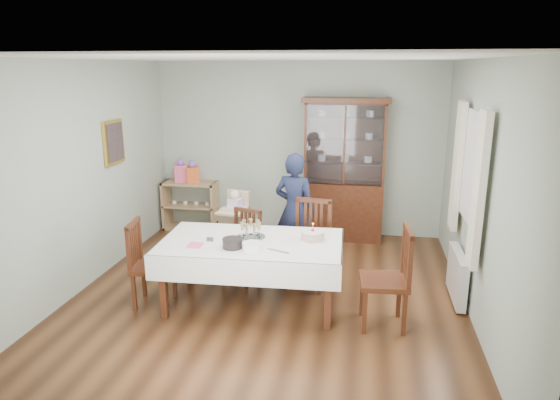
% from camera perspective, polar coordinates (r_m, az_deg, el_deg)
% --- Properties ---
extents(floor, '(5.00, 5.00, 0.00)m').
position_cam_1_polar(floor, '(5.98, -1.43, -10.96)').
color(floor, '#593319').
rests_on(floor, ground).
extents(room_shell, '(5.00, 5.00, 5.00)m').
position_cam_1_polar(room_shell, '(5.96, -0.53, 6.22)').
color(room_shell, '#9EAA99').
rests_on(room_shell, floor).
extents(dining_table, '(2.04, 1.23, 0.76)m').
position_cam_1_polar(dining_table, '(5.66, -3.24, -8.25)').
color(dining_table, '#4C2713').
rests_on(dining_table, floor).
extents(china_cabinet, '(1.30, 0.48, 2.18)m').
position_cam_1_polar(china_cabinet, '(7.68, 7.37, 3.66)').
color(china_cabinet, '#4C2713').
rests_on(china_cabinet, floor).
extents(sideboard, '(0.90, 0.38, 0.80)m').
position_cam_1_polar(sideboard, '(8.35, -10.18, -0.62)').
color(sideboard, tan).
rests_on(sideboard, floor).
extents(picture_frame, '(0.04, 0.48, 0.58)m').
position_cam_1_polar(picture_frame, '(6.97, -18.47, 6.27)').
color(picture_frame, gold).
rests_on(picture_frame, room_shell).
extents(window, '(0.04, 1.02, 1.22)m').
position_cam_1_polar(window, '(5.78, 21.26, 3.36)').
color(window, white).
rests_on(window, room_shell).
extents(curtain_left, '(0.07, 0.30, 1.55)m').
position_cam_1_polar(curtain_left, '(5.20, 21.76, 0.96)').
color(curtain_left, silver).
rests_on(curtain_left, room_shell).
extents(curtain_right, '(0.07, 0.30, 1.55)m').
position_cam_1_polar(curtain_right, '(6.39, 19.62, 3.61)').
color(curtain_right, silver).
rests_on(curtain_right, room_shell).
extents(radiator, '(0.10, 0.80, 0.55)m').
position_cam_1_polar(radiator, '(6.12, 19.59, -8.13)').
color(radiator, white).
rests_on(radiator, floor).
extents(chair_far_left, '(0.50, 0.50, 0.89)m').
position_cam_1_polar(chair_far_left, '(6.32, -4.39, -6.87)').
color(chair_far_left, '#4C2713').
rests_on(chair_far_left, floor).
extents(chair_far_right, '(0.54, 0.54, 1.06)m').
position_cam_1_polar(chair_far_right, '(6.15, 3.29, -7.00)').
color(chair_far_right, '#4C2713').
rests_on(chair_far_right, floor).
extents(chair_end_left, '(0.49, 0.49, 0.97)m').
position_cam_1_polar(chair_end_left, '(5.87, -14.36, -8.82)').
color(chair_end_left, '#4C2713').
rests_on(chair_end_left, floor).
extents(chair_end_right, '(0.51, 0.51, 1.06)m').
position_cam_1_polar(chair_end_right, '(5.35, 11.89, -10.80)').
color(chair_end_right, '#4C2713').
rests_on(chair_end_right, floor).
extents(woman, '(0.64, 0.51, 1.55)m').
position_cam_1_polar(woman, '(6.60, 1.71, -1.21)').
color(woman, '#161B31').
rests_on(woman, floor).
extents(high_chair, '(0.52, 0.52, 0.99)m').
position_cam_1_polar(high_chair, '(6.97, -5.09, -3.69)').
color(high_chair, black).
rests_on(high_chair, floor).
extents(champagne_tray, '(0.32, 0.32, 0.20)m').
position_cam_1_polar(champagne_tray, '(5.58, -3.36, -3.80)').
color(champagne_tray, silver).
rests_on(champagne_tray, dining_table).
extents(birthday_cake, '(0.30, 0.30, 0.20)m').
position_cam_1_polar(birthday_cake, '(5.51, 3.76, -4.12)').
color(birthday_cake, white).
rests_on(birthday_cake, dining_table).
extents(plate_stack_dark, '(0.23, 0.23, 0.10)m').
position_cam_1_polar(plate_stack_dark, '(5.31, -5.44, -4.92)').
color(plate_stack_dark, black).
rests_on(plate_stack_dark, dining_table).
extents(plate_stack_white, '(0.24, 0.24, 0.09)m').
position_cam_1_polar(plate_stack_white, '(5.22, -3.23, -5.33)').
color(plate_stack_white, white).
rests_on(plate_stack_white, dining_table).
extents(napkin_stack, '(0.15, 0.15, 0.02)m').
position_cam_1_polar(napkin_stack, '(5.42, -9.68, -5.11)').
color(napkin_stack, '#EE577F').
rests_on(napkin_stack, dining_table).
extents(cutlery, '(0.13, 0.16, 0.01)m').
position_cam_1_polar(cutlery, '(5.60, -8.32, -4.46)').
color(cutlery, silver).
rests_on(cutlery, dining_table).
extents(cake_knife, '(0.26, 0.12, 0.01)m').
position_cam_1_polar(cake_knife, '(5.20, -0.21, -5.84)').
color(cake_knife, silver).
rests_on(cake_knife, dining_table).
extents(gift_bag_pink, '(0.24, 0.19, 0.38)m').
position_cam_1_polar(gift_bag_pink, '(8.25, -11.26, 3.20)').
color(gift_bag_pink, '#EE577F').
rests_on(gift_bag_pink, sideboard).
extents(gift_bag_orange, '(0.23, 0.20, 0.36)m').
position_cam_1_polar(gift_bag_orange, '(8.18, -9.96, 3.11)').
color(gift_bag_orange, '#DE5B23').
rests_on(gift_bag_orange, sideboard).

